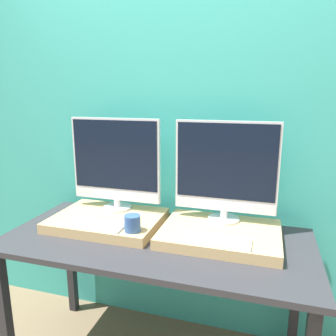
{
  "coord_description": "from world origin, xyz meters",
  "views": [
    {
      "loc": [
        0.52,
        -1.14,
        1.54
      ],
      "look_at": [
        0.0,
        0.59,
        1.13
      ],
      "focal_mm": 35.0,
      "sensor_mm": 36.0,
      "label": 1
    }
  ],
  "objects_px": {
    "mug": "(132,223)",
    "keyboard_right": "(216,240)",
    "keyboard_left": "(94,225)",
    "monitor_right": "(226,170)",
    "monitor_left": "(116,163)"
  },
  "relations": [
    {
      "from": "monitor_left",
      "to": "monitor_right",
      "type": "height_order",
      "value": "same"
    },
    {
      "from": "monitor_right",
      "to": "keyboard_right",
      "type": "xyz_separation_m",
      "value": [
        0.0,
        -0.29,
        -0.28
      ]
    },
    {
      "from": "mug",
      "to": "monitor_right",
      "type": "relative_size",
      "value": 0.15
    },
    {
      "from": "keyboard_left",
      "to": "keyboard_right",
      "type": "bearing_deg",
      "value": 0.0
    },
    {
      "from": "keyboard_right",
      "to": "monitor_right",
      "type": "bearing_deg",
      "value": 90.0
    },
    {
      "from": "keyboard_left",
      "to": "monitor_left",
      "type": "bearing_deg",
      "value": 90.0
    },
    {
      "from": "keyboard_left",
      "to": "monitor_right",
      "type": "height_order",
      "value": "monitor_right"
    },
    {
      "from": "keyboard_left",
      "to": "monitor_right",
      "type": "xyz_separation_m",
      "value": [
        0.65,
        0.29,
        0.28
      ]
    },
    {
      "from": "monitor_left",
      "to": "mug",
      "type": "relative_size",
      "value": 6.45
    },
    {
      "from": "keyboard_left",
      "to": "monitor_right",
      "type": "bearing_deg",
      "value": 23.89
    },
    {
      "from": "mug",
      "to": "keyboard_right",
      "type": "distance_m",
      "value": 0.43
    },
    {
      "from": "monitor_left",
      "to": "keyboard_left",
      "type": "distance_m",
      "value": 0.4
    },
    {
      "from": "mug",
      "to": "keyboard_left",
      "type": "bearing_deg",
      "value": -180.0
    },
    {
      "from": "monitor_left",
      "to": "mug",
      "type": "xyz_separation_m",
      "value": [
        0.22,
        -0.29,
        -0.24
      ]
    },
    {
      "from": "mug",
      "to": "monitor_right",
      "type": "bearing_deg",
      "value": 34.0
    }
  ]
}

